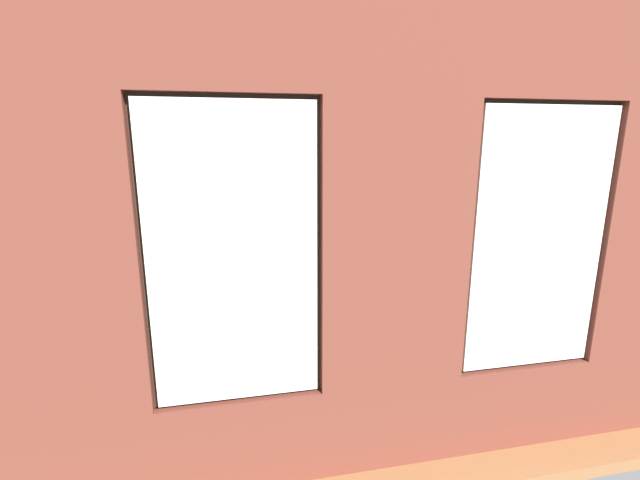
# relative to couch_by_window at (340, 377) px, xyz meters

# --- Properties ---
(ground_plane) EXTENTS (6.91, 6.37, 0.10)m
(ground_plane) POSITION_rel_couch_by_window_xyz_m (-0.20, -2.15, -0.38)
(ground_plane) COLOR #99663D
(brick_wall_with_windows) EXTENTS (6.31, 0.30, 3.56)m
(brick_wall_with_windows) POSITION_rel_couch_by_window_xyz_m (-0.20, 0.65, 1.45)
(brick_wall_with_windows) COLOR brown
(brick_wall_with_windows) RESTS_ON ground_plane
(white_wall_right) EXTENTS (0.10, 5.37, 3.56)m
(white_wall_right) POSITION_rel_couch_by_window_xyz_m (2.91, -1.95, 1.45)
(white_wall_right) COLOR white
(white_wall_right) RESTS_ON ground_plane
(couch_by_window) EXTENTS (2.06, 0.87, 0.80)m
(couch_by_window) POSITION_rel_couch_by_window_xyz_m (0.00, 0.00, 0.00)
(couch_by_window) COLOR black
(couch_by_window) RESTS_ON ground_plane
(couch_left) EXTENTS (1.03, 2.14, 0.80)m
(couch_left) POSITION_rel_couch_by_window_xyz_m (-2.65, -2.08, -0.00)
(couch_left) COLOR black
(couch_left) RESTS_ON ground_plane
(coffee_table) EXTENTS (1.33, 0.88, 0.45)m
(coffee_table) POSITION_rel_couch_by_window_xyz_m (-0.15, -2.44, 0.07)
(coffee_table) COLOR tan
(coffee_table) RESTS_ON ground_plane
(cup_ceramic) EXTENTS (0.08, 0.08, 0.10)m
(cup_ceramic) POSITION_rel_couch_by_window_xyz_m (0.25, -2.31, 0.17)
(cup_ceramic) COLOR #4C4C51
(cup_ceramic) RESTS_ON coffee_table
(candle_jar) EXTENTS (0.08, 0.08, 0.11)m
(candle_jar) POSITION_rel_couch_by_window_xyz_m (0.01, -2.55, 0.18)
(candle_jar) COLOR #B7333D
(candle_jar) RESTS_ON coffee_table
(table_plant_small) EXTENTS (0.16, 0.16, 0.26)m
(table_plant_small) POSITION_rel_couch_by_window_xyz_m (-0.15, -2.44, 0.26)
(table_plant_small) COLOR gray
(table_plant_small) RESTS_ON coffee_table
(remote_silver) EXTENTS (0.13, 0.17, 0.02)m
(remote_silver) POSITION_rel_couch_by_window_xyz_m (-0.52, -2.60, 0.13)
(remote_silver) COLOR #B2B2B7
(remote_silver) RESTS_ON coffee_table
(media_console) EXTENTS (1.23, 0.42, 0.54)m
(media_console) POSITION_rel_couch_by_window_xyz_m (2.61, -2.42, -0.06)
(media_console) COLOR black
(media_console) RESTS_ON ground_plane
(tv_flatscreen) EXTENTS (1.17, 0.20, 0.75)m
(tv_flatscreen) POSITION_rel_couch_by_window_xyz_m (2.61, -2.43, 0.59)
(tv_flatscreen) COLOR black
(tv_flatscreen) RESTS_ON media_console
(papasan_chair) EXTENTS (1.18, 1.18, 0.72)m
(papasan_chair) POSITION_rel_couch_by_window_xyz_m (-0.17, -4.31, 0.13)
(papasan_chair) COLOR olive
(papasan_chair) RESTS_ON ground_plane
(potted_plant_foreground_right) EXTENTS (1.04, 1.11, 1.43)m
(potted_plant_foreground_right) POSITION_rel_couch_by_window_xyz_m (2.33, -4.28, 0.46)
(potted_plant_foreground_right) COLOR #9E5638
(potted_plant_foreground_right) RESTS_ON ground_plane
(potted_plant_near_tv) EXTENTS (0.97, 0.90, 1.18)m
(potted_plant_near_tv) POSITION_rel_couch_by_window_xyz_m (2.06, -1.34, 0.26)
(potted_plant_near_tv) COLOR gray
(potted_plant_near_tv) RESTS_ON ground_plane
(potted_plant_corner_near_left) EXTENTS (0.59, 0.59, 0.85)m
(potted_plant_corner_near_left) POSITION_rel_couch_by_window_xyz_m (-2.80, -4.34, 0.20)
(potted_plant_corner_near_left) COLOR #47423D
(potted_plant_corner_near_left) RESTS_ON ground_plane
(potted_plant_beside_window_right) EXTENTS (0.91, 0.99, 1.29)m
(potted_plant_beside_window_right) POSITION_rel_couch_by_window_xyz_m (2.03, 0.10, 0.21)
(potted_plant_beside_window_right) COLOR #9E5638
(potted_plant_beside_window_right) RESTS_ON ground_plane
(potted_plant_mid_room_small) EXTENTS (0.35, 0.35, 0.52)m
(potted_plant_mid_room_small) POSITION_rel_couch_by_window_xyz_m (-0.98, -3.24, 0.00)
(potted_plant_mid_room_small) COLOR brown
(potted_plant_mid_room_small) RESTS_ON ground_plane
(potted_plant_corner_far_left) EXTENTS (0.44, 0.44, 0.69)m
(potted_plant_corner_far_left) POSITION_rel_couch_by_window_xyz_m (-2.80, 0.10, 0.11)
(potted_plant_corner_far_left) COLOR gray
(potted_plant_corner_far_left) RESTS_ON ground_plane
(potted_plant_by_left_couch) EXTENTS (0.36, 0.36, 0.65)m
(potted_plant_by_left_couch) POSITION_rel_couch_by_window_xyz_m (-2.25, -3.56, 0.10)
(potted_plant_by_left_couch) COLOR #9E5638
(potted_plant_by_left_couch) RESTS_ON ground_plane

